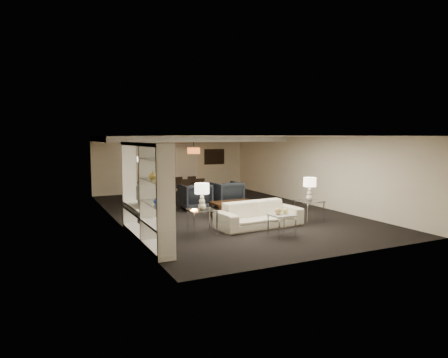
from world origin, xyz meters
name	(u,v)px	position (x,y,z in m)	size (l,w,h in m)	color
floor	(224,212)	(0.00, 0.00, 0.00)	(11.00, 11.00, 0.00)	black
ceiling	(224,136)	(0.00, 0.00, 2.50)	(7.00, 11.00, 0.02)	silver
wall_back	(172,164)	(0.00, 5.50, 1.25)	(7.00, 0.02, 2.50)	beige
wall_front	(340,197)	(0.00, -5.50, 1.25)	(7.00, 0.02, 2.50)	beige
wall_left	(116,179)	(-3.50, 0.00, 1.25)	(0.02, 11.00, 2.50)	beige
wall_right	(310,171)	(3.50, 0.00, 1.25)	(0.02, 11.00, 2.50)	beige
ceiling_soffit	(187,139)	(0.00, 3.50, 2.40)	(7.00, 4.00, 0.20)	silver
curtains	(153,166)	(-0.90, 5.42, 1.20)	(1.50, 0.12, 2.40)	beige
door	(186,168)	(0.70, 5.47, 1.05)	(0.90, 0.05, 2.10)	silver
painting	(214,157)	(2.10, 5.46, 1.55)	(0.95, 0.04, 0.65)	#142D38
media_unit	(145,193)	(-3.31, -2.60, 1.18)	(0.38, 3.40, 2.35)	white
pendant_light	(194,151)	(0.30, 3.50, 1.92)	(0.52, 0.52, 0.24)	#D8591E
sofa	(259,214)	(-0.09, -2.44, 0.35)	(2.41, 0.94, 0.70)	beige
coffee_table	(233,209)	(-0.09, -0.84, 0.24)	(1.32, 0.77, 0.47)	black
armchair_left	(195,196)	(-0.69, 0.86, 0.45)	(0.96, 0.99, 0.90)	black
armchair_right	(226,194)	(0.51, 0.86, 0.45)	(0.96, 0.99, 0.90)	black
side_table_left	(202,222)	(-1.79, -2.44, 0.31)	(0.66, 0.66, 0.62)	silver
side_table_right	(309,211)	(1.61, -2.44, 0.31)	(0.66, 0.66, 0.62)	white
table_lamp_left	(202,197)	(-1.79, -2.44, 0.96)	(0.37, 0.37, 0.68)	white
table_lamp_right	(310,189)	(1.61, -2.44, 0.96)	(0.37, 0.37, 0.68)	beige
marble_table	(281,225)	(-0.09, -3.54, 0.28)	(0.55, 0.55, 0.55)	silver
gold_gourd_a	(278,211)	(-0.19, -3.54, 0.64)	(0.18, 0.18, 0.18)	tan
gold_gourd_b	(285,211)	(0.01, -3.54, 0.63)	(0.15, 0.15, 0.15)	#F2E180
television	(139,195)	(-3.28, -1.88, 1.03)	(0.13, 0.98, 0.56)	black
vase_blue	(157,200)	(-3.31, -3.61, 1.14)	(0.16, 0.16, 0.16)	#233A98
vase_amber	(153,175)	(-3.31, -3.33, 1.65)	(0.18, 0.18, 0.18)	gold
floor_speaker	(173,205)	(-2.16, -1.20, 0.57)	(0.13, 0.13, 1.15)	black
dining_table	(182,192)	(-0.33, 3.23, 0.29)	(1.62, 0.91, 0.57)	black
chair_nl	(172,191)	(-0.93, 2.58, 0.42)	(0.39, 0.39, 0.85)	black
chair_nm	(187,191)	(-0.33, 2.58, 0.42)	(0.39, 0.39, 0.85)	black
chair_nr	(202,190)	(0.27, 2.58, 0.42)	(0.39, 0.39, 0.85)	black
chair_fl	(162,188)	(-0.93, 3.88, 0.42)	(0.39, 0.39, 0.85)	black
chair_fm	(176,187)	(-0.33, 3.88, 0.42)	(0.39, 0.39, 0.85)	black
chair_fr	(190,186)	(0.27, 3.88, 0.42)	(0.39, 0.39, 0.85)	black
floor_lamp	(140,176)	(-1.61, 4.84, 0.83)	(0.24, 0.24, 1.66)	black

